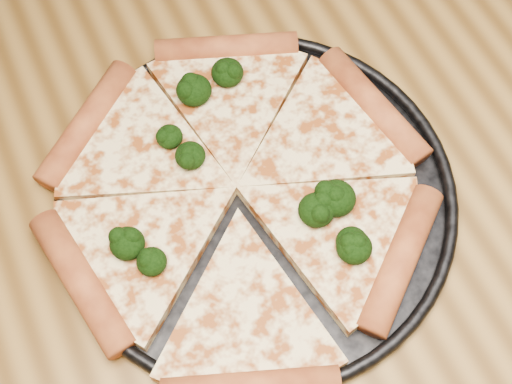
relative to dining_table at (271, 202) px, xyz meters
name	(u,v)px	position (x,y,z in m)	size (l,w,h in m)	color
ground	(264,354)	(0.00, 0.00, -0.66)	(4.00, 4.00, 0.00)	brown
dining_table	(271,202)	(0.00, 0.00, 0.00)	(1.20, 0.90, 0.75)	olive
pizza_pan	(256,196)	(-0.03, -0.03, 0.10)	(0.37, 0.37, 0.02)	black
pizza	(237,192)	(-0.05, -0.03, 0.11)	(0.37, 0.40, 0.03)	#FFE19C
broccoli_florets	(251,178)	(-0.03, -0.02, 0.12)	(0.22, 0.25, 0.03)	black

